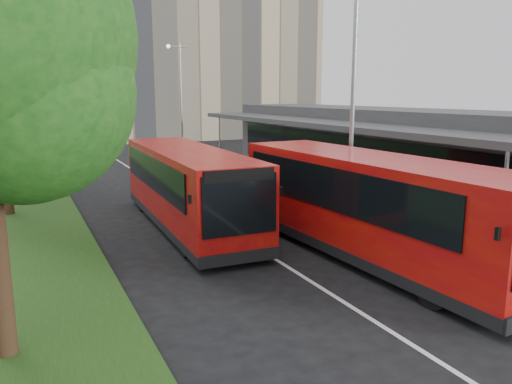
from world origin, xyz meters
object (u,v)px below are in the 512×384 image
bus_main (371,207)px  bus_second (188,188)px  lamp_post_far (180,94)px  bollard (225,160)px  lamp_post_near (351,95)px  litter_bin (264,174)px  car_far (72,133)px  tree_far (3,96)px  car_near (112,136)px

bus_main → bus_second: (-3.68, 5.63, -0.09)m
lamp_post_far → bollard: bearing=-77.2°
lamp_post_far → lamp_post_near: bearing=-90.0°
litter_bin → car_far: bearing=100.0°
bus_second → bollard: 14.00m
tree_far → litter_bin: tree_far is taller
car_near → bus_second: bearing=-116.7°
bollard → car_near: bearing=97.8°
lamp_post_far → car_far: (-5.08, 22.80, -4.07)m
bus_second → lamp_post_near: bearing=-21.9°
lamp_post_near → car_near: (-1.88, 37.04, -4.12)m
bollard → car_near: size_ratio=0.28×
tree_far → bus_main: bearing=-66.9°
tree_far → lamp_post_near: lamp_post_near is taller
tree_far → lamp_post_near: bearing=-59.7°
tree_far → litter_bin: bearing=-40.7°
tree_far → litter_bin: (12.09, -10.40, -3.99)m
lamp_post_near → bus_main: 4.85m
bus_main → litter_bin: bearing=75.5°
litter_bin → car_near: (-2.84, 28.38, -0.02)m
bus_main → bus_second: bearing=120.7°
litter_bin → car_near: 28.52m
bollard → litter_bin: bearing=-92.2°
lamp_post_near → car_far: 43.30m
car_near → litter_bin: bearing=-105.4°
lamp_post_near → car_near: lamp_post_near is taller
car_far → litter_bin: bearing=-97.4°
bus_main → car_near: bearing=87.9°
lamp_post_far → bollard: (1.20, -5.29, -4.08)m
bollard → bus_main: bearing=-98.8°
tree_far → bus_main: (9.55, -22.36, -3.06)m
bus_second → bollard: bearing=64.3°
bus_second → car_near: (3.39, 34.71, -0.86)m
bus_main → bus_second: bus_main is taller
tree_far → lamp_post_near: size_ratio=0.89×
bus_main → litter_bin: (2.54, 11.96, -0.93)m
litter_bin → bollard: 6.06m
bus_second → car_far: 40.49m
lamp_post_far → bollard: size_ratio=8.17×
tree_far → lamp_post_far: size_ratio=0.89×
car_near → bus_main: bearing=-110.7°
lamp_post_near → bus_second: lamp_post_near is taller
bus_second → car_near: size_ratio=2.88×
bus_second → car_near: 34.89m
tree_far → bus_second: bearing=-70.7°
lamp_post_far → bollard: lamp_post_far is taller
litter_bin → car_far: 34.68m
tree_far → car_far: tree_far is taller
lamp_post_near → bus_second: size_ratio=0.79×
car_near → car_far: bearing=97.9°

